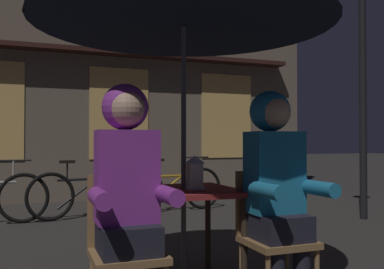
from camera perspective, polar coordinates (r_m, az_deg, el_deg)
cafe_table at (r=2.97m, az=-1.14°, el=-9.23°), size 0.72×0.72×0.74m
patio_umbrella at (r=3.11m, az=-1.13°, el=17.66°), size 2.10×2.10×2.31m
lantern at (r=2.91m, az=0.38°, el=-4.99°), size 0.11×0.11×0.23m
chair_left at (r=2.53m, az=-8.95°, el=-14.13°), size 0.40×0.40×0.87m
chair_right at (r=2.87m, az=10.69°, el=-12.53°), size 0.40×0.40×0.87m
person_left_hooded at (r=2.41m, az=-8.66°, el=-6.14°), size 0.45×0.56×1.40m
person_right_hooded at (r=2.77m, az=11.27°, el=-5.48°), size 0.45×0.56×1.40m
shopfront_building at (r=8.43m, az=-17.64°, el=12.92°), size 10.00×0.93×6.20m
street_lamp at (r=6.56m, az=21.91°, el=13.61°), size 0.32×0.32×3.88m
bicycle_third at (r=6.19m, az=-13.90°, el=-7.65°), size 1.66×0.37×0.84m
bicycle_fourth at (r=6.57m, az=-2.43°, el=-7.30°), size 1.67×0.30×0.84m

